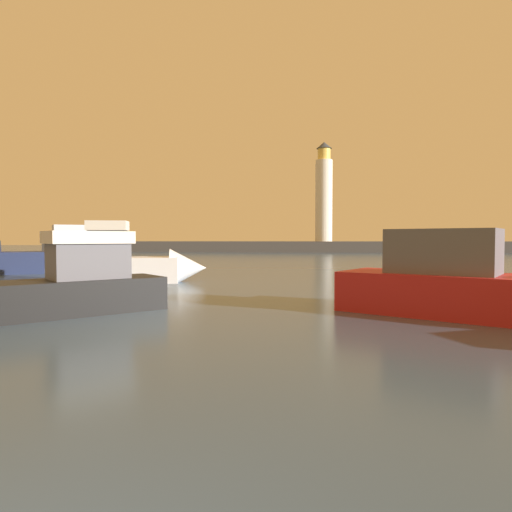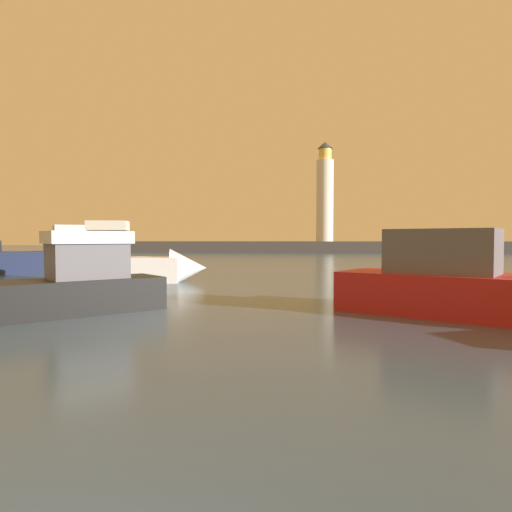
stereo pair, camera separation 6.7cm
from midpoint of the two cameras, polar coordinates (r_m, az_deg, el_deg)
The scene contains 7 objects.
ground_plane at distance 36.31m, azimuth 2.40°, elevation -1.14°, with size 220.00×220.00×0.00m, color #384C60.
breakwater at distance 71.11m, azimuth 3.74°, elevation 1.17°, with size 77.98×4.77×1.72m, color #423F3D.
lighthouse at distance 71.54m, azimuth 8.56°, elevation 7.70°, with size 2.63×2.63×15.43m.
motorboat_4 at distance 13.43m, azimuth -26.73°, elevation -3.84°, with size 6.34×6.00×2.63m.
motorboat_5 at distance 31.21m, azimuth -26.16°, elevation -0.12°, with size 9.02×7.07×3.56m.
motorboat_6 at distance 22.50m, azimuth -15.15°, elevation -1.05°, with size 7.39×3.57×3.23m.
mooring_buoy at distance 25.49m, azimuth 17.00°, elevation -1.59°, with size 0.93×0.93×0.93m, color red.
Camera 1 is at (1.69, -1.35, 2.09)m, focal length 31.59 mm.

